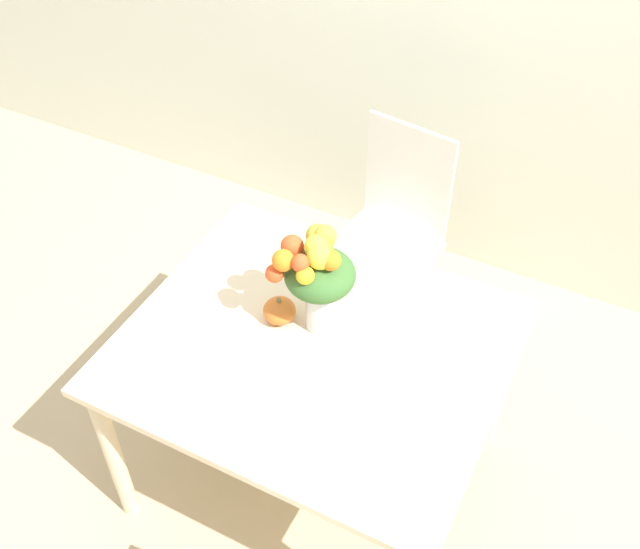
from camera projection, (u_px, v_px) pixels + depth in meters
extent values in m
plane|color=tan|center=(316.00, 470.00, 2.94)|extent=(12.00, 12.00, 0.00)
cube|color=beige|center=(315.00, 347.00, 2.43)|extent=(1.21, 1.04, 0.03)
cylinder|color=beige|center=(113.00, 454.00, 2.58)|extent=(0.06, 0.06, 0.72)
cylinder|color=beige|center=(250.00, 287.00, 3.17)|extent=(0.06, 0.06, 0.72)
cylinder|color=beige|center=(500.00, 381.00, 2.81)|extent=(0.06, 0.06, 0.72)
cylinder|color=silver|center=(320.00, 306.00, 2.42)|extent=(0.10, 0.10, 0.19)
cylinder|color=silver|center=(320.00, 316.00, 2.45)|extent=(0.08, 0.08, 0.08)
cylinder|color=#38662D|center=(325.00, 301.00, 2.39)|extent=(0.01, 0.01, 0.23)
cylinder|color=#38662D|center=(324.00, 296.00, 2.40)|extent=(0.00, 0.01, 0.23)
cylinder|color=#38662D|center=(317.00, 295.00, 2.41)|extent=(0.01, 0.01, 0.23)
cylinder|color=#38662D|center=(314.00, 299.00, 2.39)|extent=(0.01, 0.01, 0.23)
cylinder|color=#38662D|center=(319.00, 303.00, 2.38)|extent=(0.00, 0.01, 0.23)
ellipsoid|color=#38662D|center=(320.00, 274.00, 2.32)|extent=(0.23, 0.23, 0.14)
sphere|color=#AD9E33|center=(325.00, 236.00, 2.25)|extent=(0.07, 0.07, 0.07)
sphere|color=orange|center=(283.00, 260.00, 2.24)|extent=(0.07, 0.07, 0.07)
sphere|color=yellow|center=(304.00, 276.00, 2.22)|extent=(0.06, 0.06, 0.06)
sphere|color=yellow|center=(317.00, 247.00, 2.24)|extent=(0.08, 0.08, 0.08)
sphere|color=yellow|center=(324.00, 248.00, 2.25)|extent=(0.06, 0.06, 0.06)
sphere|color=yellow|center=(318.00, 251.00, 2.24)|extent=(0.07, 0.07, 0.07)
sphere|color=#D64C23|center=(292.00, 246.00, 2.29)|extent=(0.07, 0.07, 0.07)
sphere|color=#D64C23|center=(300.00, 263.00, 2.22)|extent=(0.06, 0.06, 0.06)
sphere|color=yellow|center=(320.00, 257.00, 2.23)|extent=(0.08, 0.08, 0.08)
sphere|color=#D64C23|center=(275.00, 273.00, 2.28)|extent=(0.06, 0.06, 0.06)
sphere|color=orange|center=(331.00, 260.00, 2.22)|extent=(0.06, 0.06, 0.06)
sphere|color=#AD9E33|center=(318.00, 236.00, 2.27)|extent=(0.07, 0.07, 0.07)
ellipsoid|color=orange|center=(279.00, 311.00, 2.47)|extent=(0.11, 0.11, 0.09)
cylinder|color=brown|center=(279.00, 301.00, 2.44)|extent=(0.02, 0.02, 0.02)
cube|color=white|center=(379.00, 253.00, 3.18)|extent=(0.48, 0.48, 0.02)
cylinder|color=white|center=(323.00, 299.00, 3.31)|extent=(0.04, 0.04, 0.45)
cylinder|color=white|center=(388.00, 332.00, 3.17)|extent=(0.04, 0.04, 0.45)
cylinder|color=white|center=(365.00, 256.00, 3.51)|extent=(0.04, 0.04, 0.45)
cylinder|color=white|center=(428.00, 286.00, 3.37)|extent=(0.04, 0.04, 0.45)
cube|color=white|center=(408.00, 179.00, 3.11)|extent=(0.40, 0.08, 0.51)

